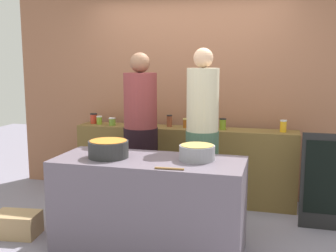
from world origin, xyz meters
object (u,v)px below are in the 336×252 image
bread_crate (17,224)px  cooking_pot_center (197,153)px  preserve_jar_1 (99,120)px  preserve_jar_8 (283,126)px  cook_in_cap (202,148)px  cooking_pot_left (108,149)px  chalkboard_sign (327,182)px  preserve_jar_4 (169,121)px  cook_with_tongs (141,142)px  preserve_jar_7 (223,124)px  wooden_spoon (169,169)px  preserve_jar_5 (186,123)px  preserve_jar_2 (112,121)px  preserve_jar_6 (205,125)px  preserve_jar_0 (94,118)px  preserve_jar_3 (136,119)px

bread_crate → cooking_pot_center: bearing=4.5°
preserve_jar_1 → preserve_jar_8: size_ratio=0.78×
cook_in_cap → bread_crate: cook_in_cap is taller
cooking_pot_left → chalkboard_sign: cooking_pot_left is taller
preserve_jar_4 → cook_with_tongs: (-0.18, -0.58, -0.17)m
preserve_jar_7 → cook_with_tongs: (-0.84, -0.53, -0.16)m
preserve_jar_8 → wooden_spoon: size_ratio=0.58×
preserve_jar_5 → preserve_jar_7: 0.46m
preserve_jar_1 → preserve_jar_7: 1.59m
preserve_jar_2 → preserve_jar_5: 0.94m
bread_crate → preserve_jar_2: bearing=72.4°
preserve_jar_6 → cooking_pot_left: preserve_jar_6 is taller
wooden_spoon → chalkboard_sign: bearing=41.8°
preserve_jar_6 → cook_in_cap: bearing=-81.8°
preserve_jar_7 → preserve_jar_0: bearing=178.2°
cook_in_cap → bread_crate: (-1.73, -0.68, -0.73)m
preserve_jar_3 → preserve_jar_6: bearing=-5.4°
chalkboard_sign → preserve_jar_8: bearing=131.4°
preserve_jar_7 → bread_crate: preserve_jar_7 is taller
chalkboard_sign → cook_in_cap: bearing=-167.2°
preserve_jar_3 → cook_in_cap: bearing=-39.7°
preserve_jar_4 → preserve_jar_6: (0.46, -0.08, -0.02)m
cook_with_tongs → preserve_jar_7: bearing=32.0°
preserve_jar_0 → cook_with_tongs: cook_with_tongs is taller
cook_in_cap → preserve_jar_6: bearing=98.2°
preserve_jar_6 → cooking_pot_left: bearing=-114.6°
preserve_jar_5 → cooking_pot_center: preserve_jar_5 is taller
preserve_jar_5 → cooking_pot_left: size_ratio=0.32×
preserve_jar_3 → cook_with_tongs: (0.26, -0.59, -0.17)m
preserve_jar_8 → cooking_pot_left: preserve_jar_8 is taller
preserve_jar_0 → preserve_jar_4: (1.02, 0.00, 0.01)m
preserve_jar_3 → cooking_pot_left: bearing=-80.2°
preserve_jar_5 → preserve_jar_6: preserve_jar_5 is taller
cooking_pot_center → chalkboard_sign: 1.50m
preserve_jar_1 → chalkboard_sign: bearing=-10.2°
preserve_jar_3 → chalkboard_sign: 2.35m
preserve_jar_1 → bread_crate: size_ratio=0.25×
preserve_jar_8 → bread_crate: size_ratio=0.32×
cook_with_tongs → cook_in_cap: cook_in_cap is taller
preserve_jar_5 → bread_crate: bearing=-133.2°
preserve_jar_0 → preserve_jar_4: 1.02m
preserve_jar_3 → cooking_pot_center: preserve_jar_3 is taller
preserve_jar_5 → wooden_spoon: (0.25, -1.71, -0.11)m
cooking_pot_left → chalkboard_sign: size_ratio=0.36×
preserve_jar_7 → cooking_pot_center: 1.30m
chalkboard_sign → preserve_jar_0: bearing=169.2°
preserve_jar_0 → preserve_jar_8: bearing=-0.8°
preserve_jar_4 → preserve_jar_6: preserve_jar_4 is taller
wooden_spoon → cook_in_cap: (0.10, 0.91, -0.01)m
preserve_jar_1 → cook_in_cap: (1.48, -0.77, -0.12)m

